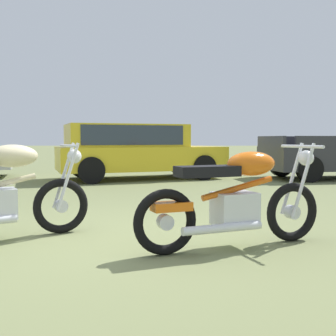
# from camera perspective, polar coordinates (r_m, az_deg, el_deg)

# --- Properties ---
(ground_plane) EXTENTS (120.00, 120.00, 0.00)m
(ground_plane) POSITION_cam_1_polar(r_m,az_deg,el_deg) (4.45, -8.14, -9.71)
(ground_plane) COLOR olive
(motorcycle_orange) EXTENTS (1.90, 1.02, 1.02)m
(motorcycle_orange) POSITION_cam_1_polar(r_m,az_deg,el_deg) (4.03, 9.37, -4.24)
(motorcycle_orange) COLOR black
(motorcycle_orange) RESTS_ON ground
(car_yellow) EXTENTS (4.67, 3.21, 1.43)m
(car_yellow) POSITION_cam_1_polar(r_m,az_deg,el_deg) (10.87, -4.85, 2.88)
(car_yellow) COLOR gold
(car_yellow) RESTS_ON ground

